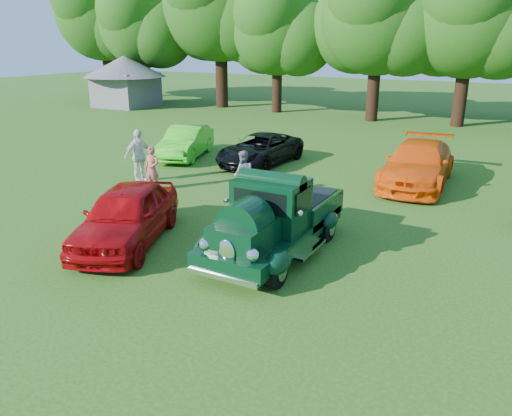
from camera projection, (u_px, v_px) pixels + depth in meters
The scene contains 11 objects.
ground at pixel (211, 252), 12.51m from camera, with size 120.00×120.00×0.00m, color #245313.
hero_pickup at pixel (275, 220), 12.27m from camera, with size 2.31×4.97×1.94m.
red_convertible at pixel (126, 215), 12.87m from camera, with size 1.79×4.46×1.52m, color #9B0609.
back_car_lime at pixel (186, 142), 22.39m from camera, with size 1.48×4.23×1.40m, color green.
back_car_black at pixel (260, 149), 21.18m from camera, with size 2.12×4.59×1.28m, color black.
back_car_orange at pixel (418, 164), 18.11m from camera, with size 2.18×5.36×1.56m, color #F15208.
spectator_pink at pixel (152, 169), 17.48m from camera, with size 0.56×0.37×1.54m, color #C1504F.
spectator_grey at pixel (243, 174), 16.78m from camera, with size 0.76×0.59×1.56m, color slate.
spectator_white at pixel (138, 156), 18.44m from camera, with size 1.15×0.48×1.97m, color silver.
gazebo at pixel (125, 75), 39.21m from camera, with size 6.40×6.40×3.90m.
tree_line at pixel (466, 0), 29.33m from camera, with size 63.85×10.44×12.37m.
Camera 1 is at (6.52, -9.54, 5.05)m, focal length 35.00 mm.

